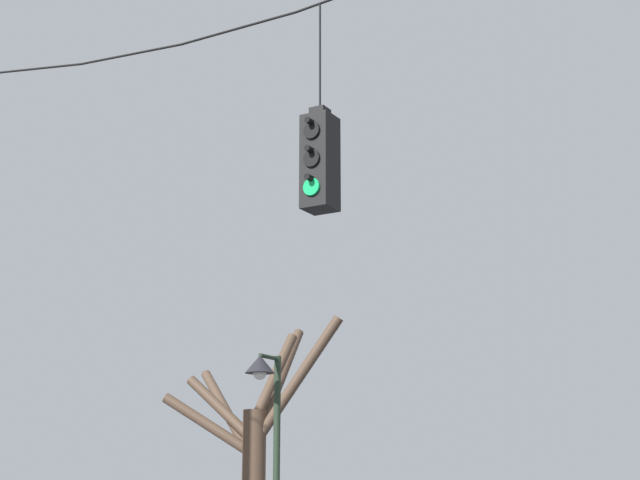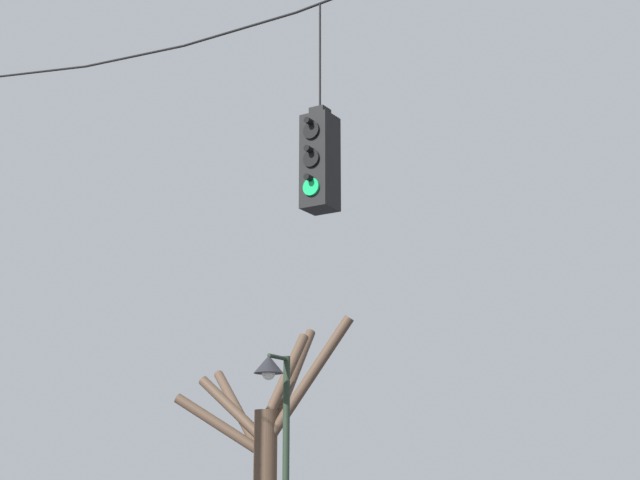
# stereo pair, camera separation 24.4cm
# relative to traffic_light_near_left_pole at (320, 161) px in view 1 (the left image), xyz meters

# --- Properties ---
(span_wire) EXTENTS (11.97, 0.03, 0.79)m
(span_wire) POSITION_rel_traffic_light_near_left_pole_xyz_m (-1.18, 0.00, 2.17)
(span_wire) COLOR black
(traffic_light_near_left_pole) EXTENTS (0.34, 0.58, 2.50)m
(traffic_light_near_left_pole) POSITION_rel_traffic_light_near_left_pole_xyz_m (0.00, 0.00, 0.00)
(traffic_light_near_left_pole) COLOR black
(street_lamp) EXTENTS (0.51, 0.87, 4.39)m
(street_lamp) POSITION_rel_traffic_light_near_left_pole_xyz_m (-4.03, 5.14, -2.26)
(street_lamp) COLOR #233323
(street_lamp) RESTS_ON ground_plane
(bare_tree) EXTENTS (4.21, 2.71, 5.58)m
(bare_tree) POSITION_rel_traffic_light_near_left_pole_xyz_m (-6.01, 7.72, -2.81)
(bare_tree) COLOR brown
(bare_tree) RESTS_ON ground_plane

